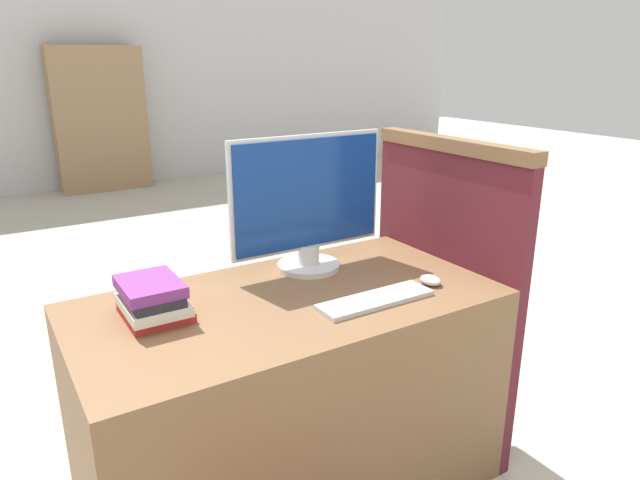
# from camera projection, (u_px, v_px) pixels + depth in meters

# --- Properties ---
(wall_back) EXTENTS (12.00, 0.06, 2.80)m
(wall_back) POSITION_uv_depth(u_px,v_px,m) (37.00, 66.00, 6.26)
(wall_back) COLOR silver
(wall_back) RESTS_ON ground_plane
(desk) EXTENTS (1.37, 0.72, 0.75)m
(desk) POSITION_uv_depth(u_px,v_px,m) (290.00, 398.00, 1.97)
(desk) COLOR brown
(desk) RESTS_ON ground_plane
(carrel_divider) EXTENTS (0.07, 0.77, 1.21)m
(carrel_divider) POSITION_uv_depth(u_px,v_px,m) (443.00, 289.00, 2.27)
(carrel_divider) COLOR #5B1E28
(carrel_divider) RESTS_ON ground_plane
(monitor) EXTENTS (0.60, 0.23, 0.49)m
(monitor) POSITION_uv_depth(u_px,v_px,m) (308.00, 203.00, 2.04)
(monitor) COLOR silver
(monitor) RESTS_ON desk
(keyboard) EXTENTS (0.39, 0.11, 0.02)m
(keyboard) POSITION_uv_depth(u_px,v_px,m) (376.00, 300.00, 1.82)
(keyboard) COLOR silver
(keyboard) RESTS_ON desk
(mouse) EXTENTS (0.06, 0.08, 0.03)m
(mouse) POSITION_uv_depth(u_px,v_px,m) (431.00, 280.00, 1.96)
(mouse) COLOR silver
(mouse) RESTS_ON desk
(book_stack) EXTENTS (0.18, 0.24, 0.12)m
(book_stack) POSITION_uv_depth(u_px,v_px,m) (152.00, 300.00, 1.70)
(book_stack) COLOR #B72D28
(book_stack) RESTS_ON desk
(bookshelf_far) EXTENTS (1.01, 0.32, 1.62)m
(bookshelf_far) POSITION_uv_depth(u_px,v_px,m) (100.00, 120.00, 6.53)
(bookshelf_far) COLOR #9E7A56
(bookshelf_far) RESTS_ON ground_plane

